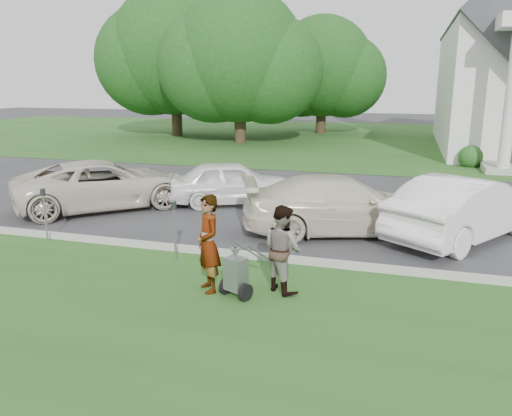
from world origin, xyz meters
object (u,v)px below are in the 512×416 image
at_px(tree_left, 239,63).
at_px(car_d, 465,208).
at_px(tree_far, 174,57).
at_px(tree_back, 322,71).
at_px(person_left, 208,244).
at_px(car_a, 105,184).
at_px(parking_meter_far, 44,208).
at_px(car_c, 341,205).
at_px(person_right, 282,249).
at_px(striping_cart, 236,275).
at_px(car_b, 233,183).
at_px(parking_meter_near, 174,224).

relative_size(tree_left, car_d, 2.20).
distance_m(tree_far, tree_back, 11.22).
distance_m(person_left, car_a, 7.52).
distance_m(parking_meter_far, car_d, 10.29).
xyz_separation_m(tree_far, car_a, (7.73, -21.25, -4.95)).
xyz_separation_m(tree_far, car_c, (15.09, -21.78, -4.95)).
bearing_deg(car_c, tree_back, -10.51).
height_order(tree_back, car_d, tree_back).
bearing_deg(person_right, striping_cart, 73.85).
height_order(car_b, car_c, car_c).
height_order(striping_cart, car_a, car_a).
height_order(parking_meter_near, parking_meter_far, parking_meter_near).
height_order(car_a, car_b, car_a).
xyz_separation_m(parking_meter_near, parking_meter_far, (-3.64, 0.38, -0.01)).
distance_m(tree_back, parking_meter_far, 30.00).
xyz_separation_m(car_a, car_b, (3.61, 1.66, -0.05)).
bearing_deg(person_right, car_c, -60.42).
distance_m(parking_meter_near, car_c, 4.55).
height_order(tree_back, person_left, tree_back).
distance_m(car_a, car_c, 7.38).
bearing_deg(tree_left, car_b, -72.16).
xyz_separation_m(person_left, car_d, (4.84, 4.87, -0.12)).
bearing_deg(car_b, parking_meter_far, 123.90).
bearing_deg(car_d, person_right, 85.57).
xyz_separation_m(tree_left, car_d, (12.09, -18.48, -4.32)).
distance_m(tree_far, person_right, 30.15).
xyz_separation_m(striping_cart, car_b, (-2.50, 6.89, 0.26)).
height_order(car_a, car_c, car_a).
bearing_deg(parking_meter_near, person_right, -18.38).
distance_m(tree_far, car_a, 23.15).
relative_size(person_left, car_d, 0.38).
bearing_deg(person_right, car_d, -91.45).
bearing_deg(parking_meter_far, parking_meter_near, -6.01).
bearing_deg(person_right, car_b, -26.26).
relative_size(tree_back, car_a, 1.79).
distance_m(striping_cart, car_c, 4.88).
relative_size(tree_left, person_right, 6.49).
height_order(tree_left, car_c, tree_left).
bearing_deg(tree_left, car_d, -56.81).
bearing_deg(car_b, striping_cart, 174.46).
bearing_deg(car_b, car_c, -145.73).
bearing_deg(person_left, striping_cart, 35.84).
relative_size(tree_left, parking_meter_far, 7.88).
bearing_deg(car_c, car_a, 64.63).
height_order(person_left, person_right, person_left).
relative_size(parking_meter_far, car_b, 0.33).
height_order(striping_cart, parking_meter_far, parking_meter_far).
xyz_separation_m(person_left, parking_meter_near, (-1.29, 1.26, -0.05)).
height_order(person_right, parking_meter_near, person_right).
bearing_deg(tree_far, car_c, -55.28).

